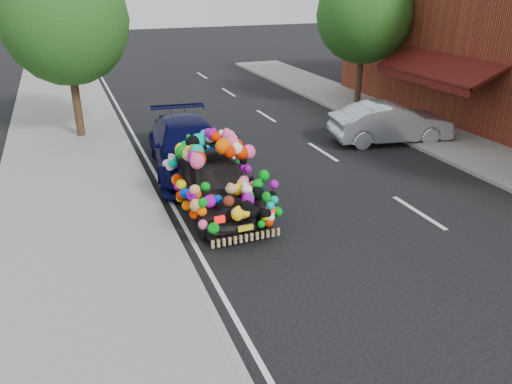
{
  "coord_description": "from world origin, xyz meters",
  "views": [
    {
      "loc": [
        -4.18,
        -8.92,
        5.37
      ],
      "look_at": [
        -0.56,
        0.42,
        1.04
      ],
      "focal_mm": 35.0,
      "sensor_mm": 36.0,
      "label": 1
    }
  ],
  "objects": [
    {
      "name": "footpath_far",
      "position": [
        8.2,
        3.0,
        0.06
      ],
      "size": [
        3.0,
        40.0,
        0.12
      ],
      "primitive_type": "cube",
      "color": "gray",
      "rests_on": "ground"
    },
    {
      "name": "tree_near_sidewalk",
      "position": [
        -3.8,
        9.5,
        4.02
      ],
      "size": [
        4.2,
        4.2,
        6.13
      ],
      "color": "#332114",
      "rests_on": "ground"
    },
    {
      "name": "tree_far_b",
      "position": [
        8.0,
        10.0,
        3.89
      ],
      "size": [
        4.0,
        4.0,
        5.9
      ],
      "color": "#332114",
      "rests_on": "ground"
    },
    {
      "name": "silver_hatchback",
      "position": [
        6.3,
        5.13,
        0.69
      ],
      "size": [
        4.39,
        2.18,
        1.38
      ],
      "primitive_type": "imported",
      "rotation": [
        0.0,
        0.0,
        1.39
      ],
      "color": "#AAADB2",
      "rests_on": "ground"
    },
    {
      "name": "ground",
      "position": [
        0.0,
        0.0,
        0.0
      ],
      "size": [
        100.0,
        100.0,
        0.0
      ],
      "primitive_type": "plane",
      "color": "black",
      "rests_on": "ground"
    },
    {
      "name": "navy_sedan",
      "position": [
        -0.97,
        4.9,
        0.75
      ],
      "size": [
        2.63,
        5.35,
        1.5
      ],
      "primitive_type": "imported",
      "rotation": [
        0.0,
        0.0,
        -0.11
      ],
      "color": "#040531",
      "rests_on": "ground"
    },
    {
      "name": "sidewalk",
      "position": [
        -4.3,
        0.0,
        0.06
      ],
      "size": [
        4.0,
        60.0,
        0.12
      ],
      "primitive_type": "cube",
      "color": "gray",
      "rests_on": "ground"
    },
    {
      "name": "kerb",
      "position": [
        -2.35,
        0.0,
        0.07
      ],
      "size": [
        0.15,
        60.0,
        0.13
      ],
      "primitive_type": "cube",
      "color": "gray",
      "rests_on": "ground"
    },
    {
      "name": "plush_art_car",
      "position": [
        -1.03,
        2.0,
        1.05
      ],
      "size": [
        2.08,
        4.35,
        2.06
      ],
      "rotation": [
        0.0,
        0.0,
        0.01
      ],
      "color": "black",
      "rests_on": "ground"
    },
    {
      "name": "lane_markings",
      "position": [
        3.6,
        0.0,
        0.01
      ],
      "size": [
        6.0,
        50.0,
        0.01
      ],
      "primitive_type": null,
      "color": "silver",
      "rests_on": "ground"
    }
  ]
}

